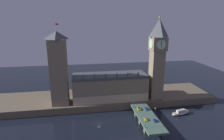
{
  "coord_description": "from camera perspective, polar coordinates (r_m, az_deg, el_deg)",
  "views": [
    {
      "loc": [
        -10.33,
        -124.65,
        74.85
      ],
      "look_at": [
        13.22,
        20.0,
        35.86
      ],
      "focal_mm": 30.0,
      "sensor_mm": 36.0,
      "label": 1
    }
  ],
  "objects": [
    {
      "name": "bridge",
      "position": [
        146.21,
        10.53,
        -14.21
      ],
      "size": [
        13.5,
        46.0,
        6.22
      ],
      "color": "#476656",
      "rests_on": "ground_plane"
    },
    {
      "name": "ground_plane",
      "position": [
        145.76,
        -4.03,
        -16.04
      ],
      "size": [
        400.0,
        400.0,
        0.0
      ],
      "primitive_type": "plane",
      "color": "black"
    },
    {
      "name": "street_lamp_far",
      "position": [
        154.2,
        6.53,
        -9.97
      ],
      "size": [
        1.34,
        0.6,
        6.45
      ],
      "color": "#2D3333",
      "rests_on": "bridge"
    },
    {
      "name": "boat_downstream",
      "position": [
        167.21,
        20.24,
        -12.11
      ],
      "size": [
        17.6,
        7.61,
        4.16
      ],
      "color": "white",
      "rests_on": "ground_plane"
    },
    {
      "name": "street_lamp_mid",
      "position": [
        145.69,
        13.04,
        -11.93
      ],
      "size": [
        1.34,
        0.6,
        6.09
      ],
      "color": "#2D3333",
      "rests_on": "bridge"
    },
    {
      "name": "victoria_tower",
      "position": [
        158.87,
        -15.93,
        0.4
      ],
      "size": [
        13.96,
        13.96,
        66.73
      ],
      "color": "#7F7056",
      "rests_on": "embankment"
    },
    {
      "name": "car_northbound_trail",
      "position": [
        139.28,
        10.21,
        -14.58
      ],
      "size": [
        1.98,
        3.99,
        1.37
      ],
      "color": "yellow",
      "rests_on": "bridge"
    },
    {
      "name": "car_northbound_lead",
      "position": [
        153.05,
        8.15,
        -11.6
      ],
      "size": [
        2.1,
        4.65,
        1.54
      ],
      "color": "yellow",
      "rests_on": "bridge"
    },
    {
      "name": "car_southbound_lead",
      "position": [
        139.13,
        12.96,
        -14.76
      ],
      "size": [
        2.06,
        3.84,
        1.4
      ],
      "color": "navy",
      "rests_on": "bridge"
    },
    {
      "name": "clock_tower",
      "position": [
        167.52,
        13.63,
        3.95
      ],
      "size": [
        13.16,
        13.27,
        71.93
      ],
      "color": "#7F7056",
      "rests_on": "embankment"
    },
    {
      "name": "parliament_hall",
      "position": [
        168.4,
        -0.7,
        -5.03
      ],
      "size": [
        64.97,
        23.22,
        27.14
      ],
      "color": "#7F7056",
      "rests_on": "embankment"
    },
    {
      "name": "embankment",
      "position": [
        178.99,
        -5.22,
        -8.81
      ],
      "size": [
        220.0,
        42.0,
        6.16
      ],
      "color": "brown",
      "rests_on": "ground_plane"
    },
    {
      "name": "pedestrian_far_rail",
      "position": [
        155.31,
        6.68,
        -11.05
      ],
      "size": [
        0.38,
        0.38,
        1.75
      ],
      "color": "black",
      "rests_on": "bridge"
    },
    {
      "name": "street_lamp_near",
      "position": [
        129.23,
        10.16,
        -15.22
      ],
      "size": [
        1.34,
        0.6,
        6.84
      ],
      "color": "#2D3333",
      "rests_on": "bridge"
    },
    {
      "name": "car_southbound_trail",
      "position": [
        153.84,
        10.43,
        -11.56
      ],
      "size": [
        1.85,
        4.27,
        1.53
      ],
      "color": "navy",
      "rests_on": "bridge"
    },
    {
      "name": "pedestrian_mid_walk",
      "position": [
        145.06,
        13.15,
        -13.34
      ],
      "size": [
        0.38,
        0.38,
        1.77
      ],
      "color": "black",
      "rests_on": "bridge"
    }
  ]
}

